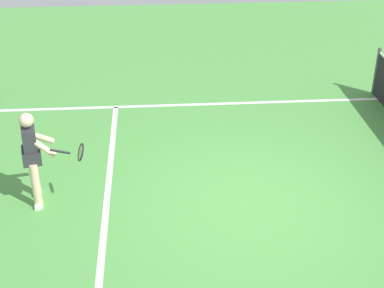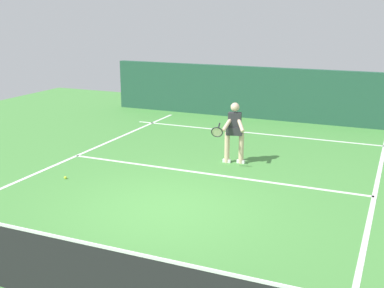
# 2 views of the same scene
# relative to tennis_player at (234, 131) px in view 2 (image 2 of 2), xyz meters

# --- Properties ---
(ground_plane) EXTENTS (23.63, 23.63, 0.00)m
(ground_plane) POSITION_rel_tennis_player_xyz_m (0.29, 3.36, -0.85)
(ground_plane) COLOR #4C9342
(court_back_wall) EXTENTS (12.50, 0.24, 1.83)m
(court_back_wall) POSITION_rel_tennis_player_xyz_m (0.29, -5.43, 0.07)
(court_back_wall) COLOR #23513D
(court_back_wall) RESTS_ON ground
(baseline_marking) EXTENTS (8.50, 0.10, 0.01)m
(baseline_marking) POSITION_rel_tennis_player_xyz_m (0.29, -3.23, -0.84)
(baseline_marking) COLOR white
(baseline_marking) RESTS_ON ground
(service_line_marking) EXTENTS (7.50, 0.10, 0.01)m
(service_line_marking) POSITION_rel_tennis_player_xyz_m (0.29, 1.06, -0.84)
(service_line_marking) COLOR white
(service_line_marking) RESTS_ON ground
(sideline_left_marking) EXTENTS (0.10, 16.18, 0.01)m
(sideline_left_marking) POSITION_rel_tennis_player_xyz_m (-3.46, 3.36, -0.84)
(sideline_left_marking) COLOR white
(sideline_left_marking) RESTS_ON ground
(sideline_right_marking) EXTENTS (0.10, 16.18, 0.01)m
(sideline_right_marking) POSITION_rel_tennis_player_xyz_m (4.04, 3.36, -0.84)
(sideline_right_marking) COLOR white
(sideline_right_marking) RESTS_ON ground
(court_net) EXTENTS (8.18, 0.08, 1.07)m
(court_net) POSITION_rel_tennis_player_xyz_m (0.29, 6.80, -0.35)
(court_net) COLOR #4C4C51
(court_net) RESTS_ON ground
(tennis_player) EXTENTS (0.69, 1.04, 1.55)m
(tennis_player) POSITION_rel_tennis_player_xyz_m (0.00, 0.00, 0.00)
(tennis_player) COLOR beige
(tennis_player) RESTS_ON ground
(tennis_ball_near) EXTENTS (0.07, 0.07, 0.07)m
(tennis_ball_near) POSITION_rel_tennis_player_xyz_m (3.15, 2.71, -0.81)
(tennis_ball_near) COLOR #D1E533
(tennis_ball_near) RESTS_ON ground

